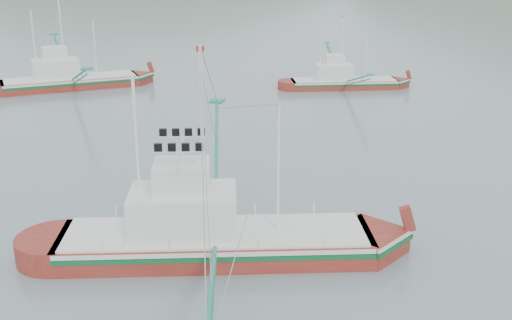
# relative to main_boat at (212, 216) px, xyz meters

# --- Properties ---
(ground) EXTENTS (1200.00, 1200.00, 0.00)m
(ground) POSITION_rel_main_boat_xyz_m (0.87, 0.08, -2.18)
(ground) COLOR slate
(ground) RESTS_ON ground
(main_boat) EXTENTS (16.19, 27.75, 11.47)m
(main_boat) POSITION_rel_main_boat_xyz_m (0.00, 0.00, 0.00)
(main_boat) COLOR maroon
(main_boat) RESTS_ON ground
(bg_boat_far) EXTENTS (12.07, 20.56, 8.56)m
(bg_boat_far) POSITION_rel_main_boat_xyz_m (2.54, 42.19, -0.53)
(bg_boat_far) COLOR maroon
(bg_boat_far) RESTS_ON ground
(bg_boat_left) EXTENTS (19.48, 23.53, 10.67)m
(bg_boat_left) POSITION_rel_main_boat_xyz_m (-26.87, 35.38, 0.09)
(bg_boat_left) COLOR maroon
(bg_boat_left) RESTS_ON ground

